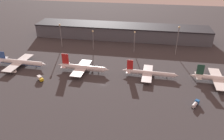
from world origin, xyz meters
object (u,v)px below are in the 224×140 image
at_px(airplane_0, 20,62).
at_px(airplane_1, 83,68).
at_px(service_vehicle_2, 40,78).
at_px(airplane_2, 149,73).
at_px(airplane_3, 220,79).
at_px(service_vehicle_0, 195,104).
at_px(service_vehicle_4, 12,71).

relative_size(airplane_0, airplane_1, 1.09).
bearing_deg(service_vehicle_2, airplane_2, 52.99).
height_order(airplane_1, service_vehicle_2, airplane_1).
bearing_deg(airplane_0, airplane_3, 2.15).
bearing_deg(service_vehicle_0, service_vehicle_4, 112.22).
height_order(airplane_0, service_vehicle_4, airplane_0).
bearing_deg(airplane_2, airplane_0, -177.64).
height_order(airplane_2, service_vehicle_2, airplane_2).
relative_size(airplane_1, service_vehicle_4, 6.29).
bearing_deg(airplane_0, service_vehicle_2, -33.54).
bearing_deg(airplane_2, service_vehicle_2, -163.85).
distance_m(airplane_1, service_vehicle_4, 57.12).
bearing_deg(airplane_2, service_vehicle_4, -171.18).
xyz_separation_m(airplane_2, airplane_3, (51.99, -0.68, 0.35)).
height_order(airplane_2, airplane_3, airplane_3).
xyz_separation_m(service_vehicle_0, service_vehicle_2, (-111.31, 13.68, 0.15)).
bearing_deg(service_vehicle_0, airplane_1, 99.47).
distance_m(airplane_1, airplane_3, 105.46).
xyz_separation_m(airplane_1, service_vehicle_0, (83.11, -32.74, -1.85)).
bearing_deg(service_vehicle_4, airplane_1, 20.94).
bearing_deg(airplane_3, service_vehicle_4, -173.46).
bearing_deg(service_vehicle_2, airplane_3, 47.48).
height_order(airplane_3, service_vehicle_0, airplane_3).
height_order(airplane_1, service_vehicle_0, airplane_1).
bearing_deg(service_vehicle_4, airplane_0, 99.04).
height_order(airplane_3, service_vehicle_4, airplane_3).
bearing_deg(airplane_0, service_vehicle_4, -87.97).
bearing_deg(airplane_1, service_vehicle_0, -19.04).
xyz_separation_m(airplane_1, airplane_3, (105.46, 0.16, -0.27)).
xyz_separation_m(airplane_0, airplane_2, (109.32, -0.18, -0.54)).
distance_m(airplane_1, service_vehicle_2, 34.08).
xyz_separation_m(airplane_0, airplane_1, (55.84, -1.03, 0.09)).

